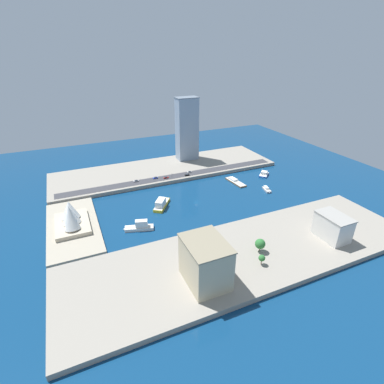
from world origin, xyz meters
TOP-DOWN VIEW (x-y plane):
  - ground_plane at (0.00, 0.00)m, footprint 440.00×440.00m
  - quay_west at (-80.29, 0.00)m, footprint 70.00×240.00m
  - quay_east at (80.29, 0.00)m, footprint 70.00×240.00m
  - peninsula_point at (1.16, 102.24)m, footprint 84.26×36.55m
  - road_strip at (54.49, 0.00)m, footprint 11.45×228.00m
  - yacht_sleek_gray at (-5.67, -70.85)m, footprint 13.51×7.08m
  - ferry_yellow_fast at (4.75, 30.83)m, footprint 23.98×20.26m
  - catamaran_blue at (25.56, -90.77)m, footprint 15.74×16.17m
  - barge_flat_brown at (22.76, -53.36)m, footprint 27.46×9.78m
  - ferry_white_commuter at (-21.60, 56.51)m, footprint 12.07×23.08m
  - tower_tall_glass at (98.50, -33.10)m, footprint 15.14×24.66m
  - office_block_beige at (-92.75, 37.51)m, footprint 28.41×21.79m
  - hotel_broad_white at (-90.35, -60.84)m, footprint 23.15×15.47m
  - van_white at (56.85, -17.82)m, footprint 1.91×4.69m
  - pickup_red at (52.80, 9.57)m, footprint 1.90×5.07m
  - suv_black at (50.57, -12.49)m, footprint 2.13×4.80m
  - sedan_silver at (56.94, 39.41)m, footprint 2.05×5.23m
  - hatchback_blue at (56.50, 19.65)m, footprint 1.95×5.03m
  - traffic_light_waterfront at (47.58, 5.15)m, footprint 0.36×0.36m
  - opera_landmark at (1.36, 102.24)m, footprint 37.26×24.19m
  - park_tree_cluster at (-85.27, -5.30)m, footprint 16.36×11.94m

SIDE VIEW (x-z plane):
  - ground_plane at x=0.00m, z-range 0.00..0.00m
  - peninsula_point at x=1.16m, z-range 0.00..2.00m
  - barge_flat_brown at x=22.76m, z-range -0.49..2.66m
  - yacht_sleek_gray at x=-5.67m, z-range -0.42..3.03m
  - catamaran_blue at x=25.56m, z-range -0.61..3.87m
  - quay_west at x=-80.29m, z-range 0.00..3.52m
  - quay_east at x=80.29m, z-range 0.00..3.52m
  - ferry_white_commuter at x=-21.60m, z-range -1.18..6.48m
  - ferry_yellow_fast at x=4.75m, z-range -0.91..6.84m
  - road_strip at x=54.49m, z-range 3.52..3.67m
  - van_white at x=56.85m, z-range 3.66..5.14m
  - sedan_silver at x=56.94m, z-range 3.65..5.18m
  - pickup_red at x=52.80m, z-range 3.65..5.29m
  - hatchback_blue at x=56.50m, z-range 3.64..5.31m
  - suv_black at x=50.57m, z-range 3.65..5.32m
  - traffic_light_waterfront at x=47.58m, z-range 4.61..11.11m
  - park_tree_cluster at x=-85.27m, z-range 4.56..13.73m
  - opera_landmark at x=1.36m, z-range -0.99..20.44m
  - hotel_broad_white at x=-90.35m, z-range 3.55..21.09m
  - office_block_beige at x=-92.75m, z-range 3.55..29.87m
  - tower_tall_glass at x=98.50m, z-range 3.55..74.05m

